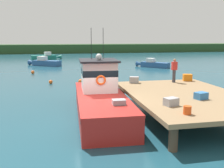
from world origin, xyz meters
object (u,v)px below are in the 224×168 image
at_px(bait_bucket, 187,110).
at_px(deckhand_by_the_boat, 174,70).
at_px(moored_boat_outer_mooring, 45,62).
at_px(mooring_buoy_inshore, 81,82).
at_px(moored_boat_mid_harbor, 46,57).
at_px(crate_stack_near_edge, 201,96).
at_px(mooring_buoy_channel_marker, 113,70).
at_px(crate_stack_mid_dock, 134,80).
at_px(moored_boat_near_channel, 153,64).
at_px(mooring_buoy_spare_mooring, 51,82).
at_px(crate_single_far, 187,78).
at_px(mooring_buoy_outer, 33,72).
at_px(crate_single_by_cleat, 171,102).
at_px(main_fishing_boat, 100,96).

bearing_deg(bait_bucket, deckhand_by_the_boat, 69.06).
height_order(moored_boat_outer_mooring, mooring_buoy_inshore, moored_boat_outer_mooring).
xyz_separation_m(moored_boat_outer_mooring, moored_boat_mid_harbor, (-0.45, 11.49, 0.02)).
distance_m(crate_stack_near_edge, bait_bucket, 2.92).
bearing_deg(deckhand_by_the_boat, mooring_buoy_channel_marker, 94.59).
bearing_deg(crate_stack_mid_dock, moored_boat_near_channel, 65.91).
distance_m(mooring_buoy_spare_mooring, mooring_buoy_channel_marker, 10.23).
bearing_deg(crate_stack_near_edge, mooring_buoy_inshore, 113.42).
relative_size(crate_single_far, bait_bucket, 1.76).
relative_size(crate_stack_near_edge, moored_boat_near_channel, 0.14).
bearing_deg(crate_stack_mid_dock, mooring_buoy_channel_marker, 83.86).
relative_size(crate_stack_near_edge, mooring_buoy_outer, 1.52).
bearing_deg(crate_single_by_cleat, crate_single_far, 56.51).
xyz_separation_m(crate_stack_near_edge, mooring_buoy_channel_marker, (-0.43, 19.64, -1.17)).
bearing_deg(crate_single_by_cleat, moored_boat_outer_mooring, 104.02).
bearing_deg(mooring_buoy_channel_marker, crate_single_far, -80.57).
xyz_separation_m(mooring_buoy_spare_mooring, mooring_buoy_channel_marker, (7.44, 7.02, 0.02)).
bearing_deg(moored_boat_mid_harbor, mooring_buoy_outer, -91.06).
xyz_separation_m(bait_bucket, moored_boat_near_channel, (8.16, 25.75, -0.92)).
height_order(crate_stack_near_edge, bait_bucket, crate_stack_near_edge).
xyz_separation_m(crate_single_by_cleat, moored_boat_mid_harbor, (-7.85, 41.14, -0.87)).
bearing_deg(crate_single_by_cleat, main_fishing_boat, 129.59).
height_order(crate_single_far, crate_single_by_cleat, crate_single_far).
distance_m(moored_boat_mid_harbor, mooring_buoy_outer, 20.47).
bearing_deg(main_fishing_boat, crate_stack_mid_dock, 43.52).
bearing_deg(mooring_buoy_channel_marker, moored_boat_outer_mooring, 134.38).
bearing_deg(mooring_buoy_channel_marker, moored_boat_mid_harbor, 114.51).
bearing_deg(moored_boat_outer_mooring, crate_single_by_cleat, -75.98).
bearing_deg(mooring_buoy_inshore, mooring_buoy_spare_mooring, 163.74).
bearing_deg(moored_boat_near_channel, moored_boat_outer_mooring, 161.42).
distance_m(moored_boat_mid_harbor, mooring_buoy_inshore, 28.87).
relative_size(crate_stack_mid_dock, crate_single_by_cleat, 1.00).
distance_m(moored_boat_outer_mooring, mooring_buoy_inshore, 17.52).
distance_m(crate_stack_near_edge, mooring_buoy_outer, 22.34).
xyz_separation_m(moored_boat_mid_harbor, mooring_buoy_inshore, (4.73, -28.48, -0.27)).
height_order(crate_single_far, moored_boat_near_channel, crate_single_far).
distance_m(mooring_buoy_channel_marker, mooring_buoy_outer, 9.80).
distance_m(crate_single_far, deckhand_by_the_boat, 1.41).
height_order(crate_single_by_cleat, moored_boat_mid_harbor, crate_single_by_cleat).
bearing_deg(crate_stack_near_edge, moored_boat_near_channel, 75.12).
relative_size(mooring_buoy_channel_marker, mooring_buoy_outer, 1.01).
bearing_deg(crate_single_by_cleat, mooring_buoy_outer, 111.70).
bearing_deg(crate_stack_mid_dock, crate_single_far, 0.78).
bearing_deg(crate_single_by_cleat, moored_boat_mid_harbor, 100.80).
height_order(moored_boat_mid_harbor, mooring_buoy_spare_mooring, moored_boat_mid_harbor).
distance_m(main_fishing_boat, mooring_buoy_channel_marker, 17.71).
distance_m(main_fishing_boat, crate_single_far, 7.25).
distance_m(moored_boat_near_channel, mooring_buoy_outer, 16.89).
height_order(crate_single_far, mooring_buoy_inshore, crate_single_far).
bearing_deg(mooring_buoy_channel_marker, deckhand_by_the_boat, -85.41).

